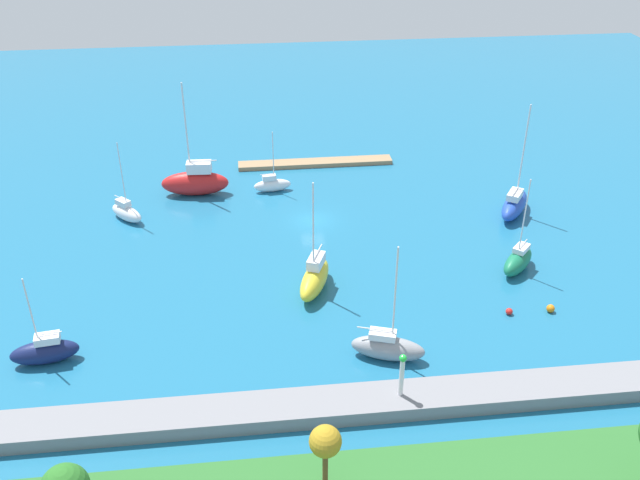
% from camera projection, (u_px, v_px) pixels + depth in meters
% --- Properties ---
extents(water, '(160.00, 160.00, 0.00)m').
position_uv_depth(water, '(313.00, 221.00, 76.88)').
color(water, '#1E668C').
rests_on(water, ground).
extents(pier_dock, '(20.18, 2.20, 0.55)m').
position_uv_depth(pier_dock, '(315.00, 163.00, 90.15)').
color(pier_dock, '#997A56').
rests_on(pier_dock, ground).
extents(breakwater, '(66.64, 3.33, 1.20)m').
position_uv_depth(breakwater, '(355.00, 404.00, 50.83)').
color(breakwater, gray).
rests_on(breakwater, ground).
extents(harbor_beacon, '(0.56, 0.56, 3.73)m').
position_uv_depth(harbor_beacon, '(402.00, 372.00, 49.79)').
color(harbor_beacon, silver).
rests_on(harbor_beacon, breakwater).
extents(park_tree_mideast, '(2.08, 2.08, 4.74)m').
position_uv_depth(park_tree_mideast, '(325.00, 442.00, 42.52)').
color(park_tree_mideast, brown).
rests_on(park_tree_mideast, shoreline_park).
extents(sailboat_white_lone_north, '(4.64, 1.83, 7.61)m').
position_uv_depth(sailboat_white_lone_north, '(272.00, 185.00, 82.98)').
color(sailboat_white_lone_north, white).
rests_on(sailboat_white_lone_north, water).
extents(sailboat_red_by_breakwater, '(8.11, 3.03, 13.76)m').
position_uv_depth(sailboat_red_by_breakwater, '(195.00, 182.00, 81.84)').
color(sailboat_red_by_breakwater, red).
rests_on(sailboat_red_by_breakwater, water).
extents(sailboat_blue_inner_mooring, '(5.89, 7.15, 12.90)m').
position_uv_depth(sailboat_blue_inner_mooring, '(514.00, 204.00, 77.49)').
color(sailboat_blue_inner_mooring, '#2347B2').
rests_on(sailboat_blue_inner_mooring, water).
extents(sailboat_navy_center_basin, '(5.59, 2.58, 8.11)m').
position_uv_depth(sailboat_navy_center_basin, '(45.00, 351.00, 55.38)').
color(sailboat_navy_center_basin, '#141E4C').
rests_on(sailboat_navy_center_basin, water).
extents(sailboat_green_east_end, '(4.97, 5.13, 10.04)m').
position_uv_depth(sailboat_green_east_end, '(518.00, 261.00, 67.30)').
color(sailboat_green_east_end, '#19724C').
rests_on(sailboat_green_east_end, water).
extents(sailboat_gray_outer_mooring, '(6.36, 3.75, 10.64)m').
position_uv_depth(sailboat_gray_outer_mooring, '(388.00, 347.00, 55.77)').
color(sailboat_gray_outer_mooring, gray).
rests_on(sailboat_gray_outer_mooring, water).
extents(sailboat_yellow_near_pier, '(4.40, 6.98, 11.38)m').
position_uv_depth(sailboat_yellow_near_pier, '(315.00, 278.00, 64.19)').
color(sailboat_yellow_near_pier, yellow).
rests_on(sailboat_yellow_near_pier, water).
extents(sailboat_white_lone_south, '(4.46, 4.49, 9.32)m').
position_uv_depth(sailboat_white_lone_south, '(126.00, 212.00, 76.55)').
color(sailboat_white_lone_south, white).
rests_on(sailboat_white_lone_south, water).
extents(mooring_buoy_red, '(0.63, 0.63, 0.63)m').
position_uv_depth(mooring_buoy_red, '(509.00, 311.00, 61.39)').
color(mooring_buoy_red, red).
rests_on(mooring_buoy_red, water).
extents(mooring_buoy_orange, '(0.74, 0.74, 0.74)m').
position_uv_depth(mooring_buoy_orange, '(551.00, 308.00, 61.69)').
color(mooring_buoy_orange, orange).
rests_on(mooring_buoy_orange, water).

